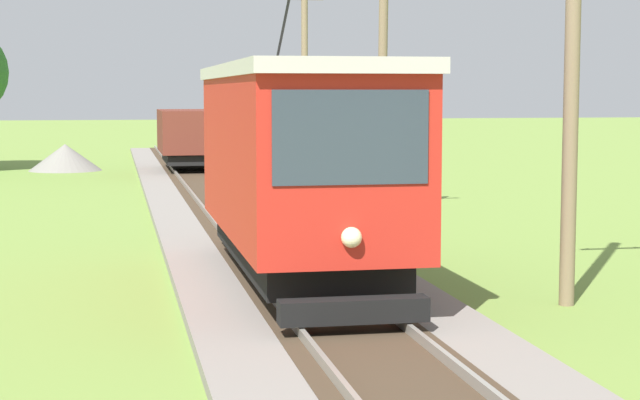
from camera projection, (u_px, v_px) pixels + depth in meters
The scene contains 6 objects.
red_tram at pixel (299, 162), 17.92m from camera, with size 2.60×8.54×4.79m.
freight_car at pixel (189, 136), 43.51m from camera, with size 2.40×5.20×2.31m.
utility_pole_near_tram at pixel (573, 38), 16.44m from camera, with size 1.40×0.27×8.17m.
utility_pole_mid at pixel (382, 79), 28.05m from camera, with size 1.40×0.54×7.22m.
utility_pole_far at pixel (305, 76), 39.37m from camera, with size 1.40×0.26×7.70m.
gravel_pile at pixel (65, 157), 45.71m from camera, with size 3.11×3.11×1.14m, color gray.
Camera 1 is at (-3.06, -1.62, 3.36)m, focal length 59.85 mm.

